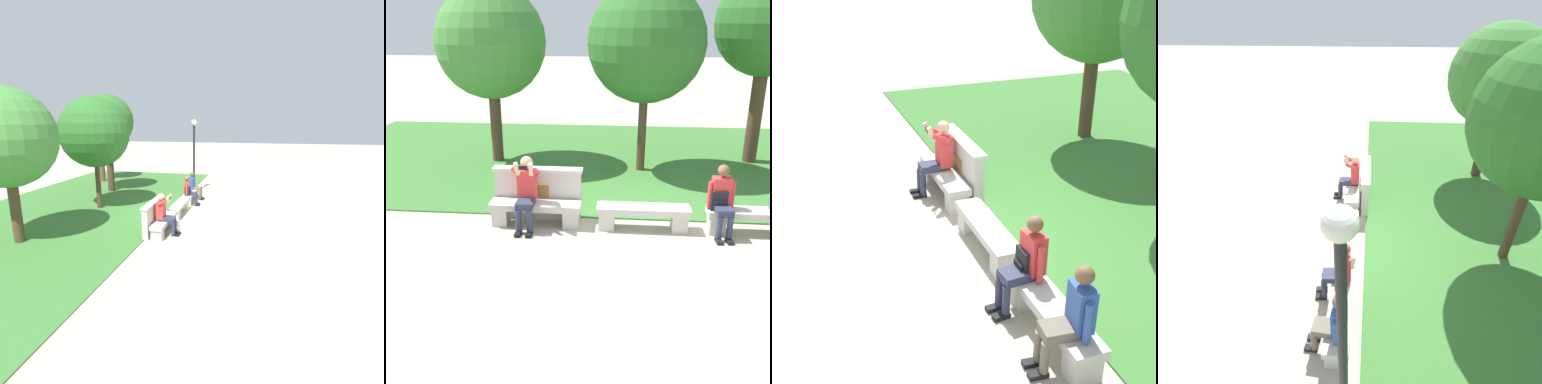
# 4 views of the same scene
# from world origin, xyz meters

# --- Properties ---
(ground_plane) EXTENTS (80.00, 80.00, 0.00)m
(ground_plane) POSITION_xyz_m (0.00, 0.00, 0.00)
(ground_plane) COLOR #B2A593
(bench_main) EXTENTS (1.68, 0.40, 0.45)m
(bench_main) POSITION_xyz_m (-1.97, 0.00, 0.29)
(bench_main) COLOR beige
(bench_main) RESTS_ON ground
(bench_near) EXTENTS (1.68, 0.40, 0.45)m
(bench_near) POSITION_xyz_m (-0.00, 0.00, 0.29)
(bench_near) COLOR beige
(bench_near) RESTS_ON ground
(bench_mid) EXTENTS (1.68, 0.40, 0.45)m
(bench_mid) POSITION_xyz_m (1.97, 0.00, 0.29)
(bench_mid) COLOR beige
(bench_mid) RESTS_ON ground
(backrest_wall_with_plaque) EXTENTS (1.68, 0.24, 1.01)m
(backrest_wall_with_plaque) POSITION_xyz_m (-1.97, 0.34, 0.52)
(backrest_wall_with_plaque) COLOR beige
(backrest_wall_with_plaque) RESTS_ON ground
(person_photographer) EXTENTS (0.47, 0.72, 1.32)m
(person_photographer) POSITION_xyz_m (-2.11, -0.08, 0.74)
(person_photographer) COLOR black
(person_photographer) RESTS_ON ground
(person_distant) EXTENTS (0.48, 0.69, 1.26)m
(person_distant) POSITION_xyz_m (1.35, -0.07, 0.67)
(person_distant) COLOR black
(person_distant) RESTS_ON ground
(person_companion) EXTENTS (0.48, 0.70, 1.26)m
(person_companion) POSITION_xyz_m (2.42, -0.07, 0.67)
(person_companion) COLOR black
(person_companion) RESTS_ON ground
(backpack) EXTENTS (0.28, 0.24, 0.43)m
(backpack) POSITION_xyz_m (1.30, -0.02, 0.63)
(backpack) COLOR black
(backpack) RESTS_ON bench_mid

